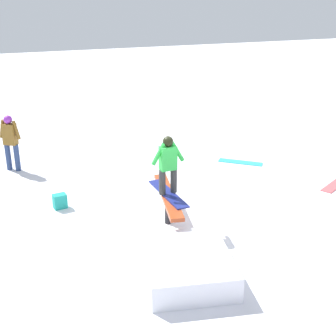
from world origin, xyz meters
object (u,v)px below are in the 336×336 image
at_px(bystander_brown, 10,140).
at_px(loose_snowboard_coral, 336,184).
at_px(main_rider_on_rail, 168,167).
at_px(backpack_on_snow, 60,201).
at_px(rail_feature, 168,199).
at_px(loose_snowboard_cyan, 240,162).

xyz_separation_m(bystander_brown, loose_snowboard_coral, (-4.07, -7.77, -0.87)).
bearing_deg(loose_snowboard_coral, main_rider_on_rail, 156.50).
xyz_separation_m(main_rider_on_rail, bystander_brown, (4.49, 2.93, -0.43)).
relative_size(loose_snowboard_coral, backpack_on_snow, 3.76).
height_order(rail_feature, loose_snowboard_coral, rail_feature).
relative_size(main_rider_on_rail, loose_snowboard_coral, 1.23).
distance_m(rail_feature, loose_snowboard_cyan, 4.34).
bearing_deg(rail_feature, loose_snowboard_coral, -73.81).
height_order(bystander_brown, backpack_on_snow, bystander_brown).
xyz_separation_m(loose_snowboard_cyan, loose_snowboard_coral, (-2.33, -1.53, 0.00)).
xyz_separation_m(rail_feature, main_rider_on_rail, (0.00, 0.00, 0.73)).
bearing_deg(bystander_brown, loose_snowboard_cyan, -158.59).
bearing_deg(rail_feature, main_rider_on_rail, 0.00).
relative_size(rail_feature, loose_snowboard_cyan, 1.80).
bearing_deg(main_rider_on_rail, backpack_on_snow, 49.75).
bearing_deg(bystander_brown, rail_feature, 160.18).
relative_size(bystander_brown, loose_snowboard_cyan, 1.24).
height_order(main_rider_on_rail, loose_snowboard_cyan, main_rider_on_rail).
xyz_separation_m(main_rider_on_rail, backpack_on_snow, (1.59, 2.09, -1.15)).
bearing_deg(backpack_on_snow, main_rider_on_rail, 134.38).
distance_m(loose_snowboard_cyan, backpack_on_snow, 5.52).
height_order(bystander_brown, loose_snowboard_cyan, bystander_brown).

